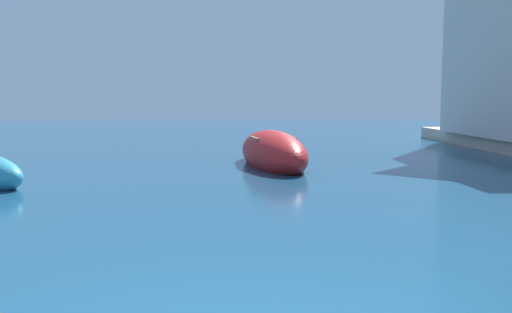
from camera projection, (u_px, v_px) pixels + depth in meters
moored_boat_1 at (273, 153)px, 16.47m from camera, size 2.16×4.84×1.34m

